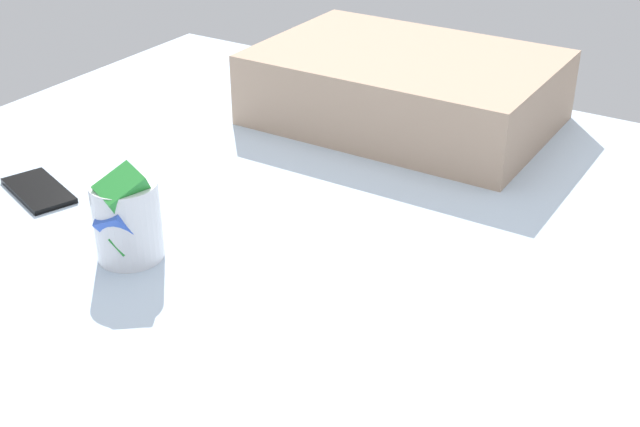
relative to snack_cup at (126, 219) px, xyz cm
name	(u,v)px	position (x,y,z in cm)	size (l,w,h in cm)	color
bed_mattress	(376,326)	(30.20, 14.60, -14.87)	(180.00, 140.00, 18.00)	silver
snack_cup	(126,219)	(0.00, 0.00, 0.00)	(9.00, 9.73, 13.96)	silver
cell_phone	(39,191)	(-25.36, 6.58, -5.47)	(6.80, 14.00, 0.80)	black
pillow	(405,88)	(9.55, 62.60, 0.63)	(52.00, 36.00, 13.00)	tan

